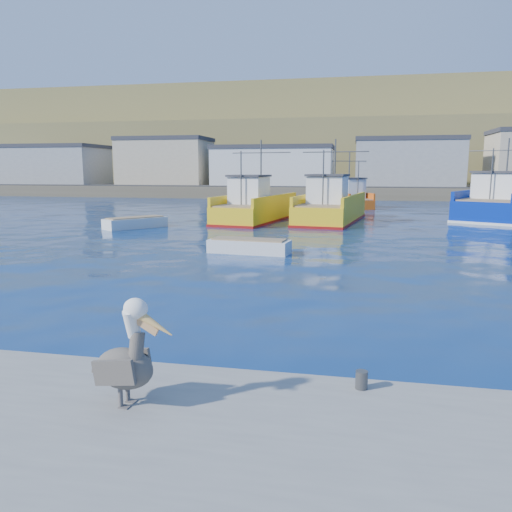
% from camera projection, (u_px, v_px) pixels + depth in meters
% --- Properties ---
extents(ground, '(260.00, 260.00, 0.00)m').
position_uv_depth(ground, '(233.00, 338.00, 12.10)').
color(ground, '#06264F').
rests_on(ground, ground).
extents(dock_bollards, '(36.20, 0.20, 0.30)m').
position_uv_depth(dock_bollards, '(219.00, 368.00, 8.59)').
color(dock_bollards, '#4C4C4C').
rests_on(dock_bollards, dock).
extents(far_shore, '(200.00, 81.00, 24.00)m').
position_uv_depth(far_shore, '(346.00, 148.00, 116.04)').
color(far_shore, brown).
rests_on(far_shore, ground).
extents(trawler_yellow_a, '(5.30, 11.24, 6.45)m').
position_uv_depth(trawler_yellow_a, '(255.00, 208.00, 39.51)').
color(trawler_yellow_a, yellow).
rests_on(trawler_yellow_a, ground).
extents(trawler_yellow_b, '(5.51, 11.66, 6.51)m').
position_uv_depth(trawler_yellow_b, '(331.00, 208.00, 39.11)').
color(trawler_yellow_b, yellow).
rests_on(trawler_yellow_b, ground).
extents(trawler_blue, '(9.92, 13.71, 6.74)m').
position_uv_depth(trawler_blue, '(500.00, 205.00, 41.72)').
color(trawler_blue, '#001D88').
rests_on(trawler_blue, ground).
extents(boat_orange, '(5.05, 7.80, 5.95)m').
position_uv_depth(boat_orange, '(351.00, 198.00, 53.52)').
color(boat_orange, '#CD5112').
rests_on(boat_orange, ground).
extents(skiff_left, '(3.82, 4.39, 0.94)m').
position_uv_depth(skiff_left, '(135.00, 224.00, 34.89)').
color(skiff_left, silver).
rests_on(skiff_left, ground).
extents(skiff_mid, '(4.09, 1.81, 0.86)m').
position_uv_depth(skiff_mid, '(249.00, 247.00, 24.41)').
color(skiff_mid, silver).
rests_on(skiff_mid, ground).
extents(pelican, '(1.37, 0.63, 1.69)m').
position_uv_depth(pelican, '(127.00, 360.00, 7.46)').
color(pelican, '#595451').
rests_on(pelican, dock).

